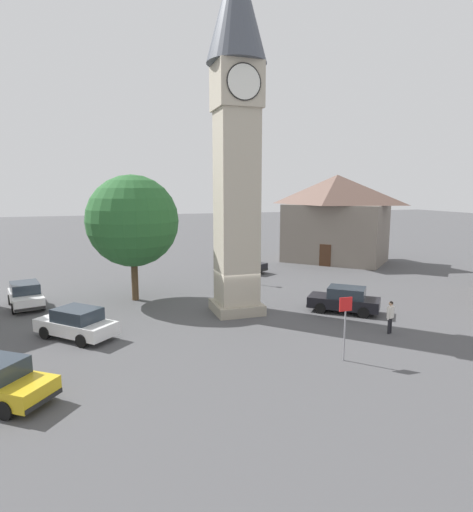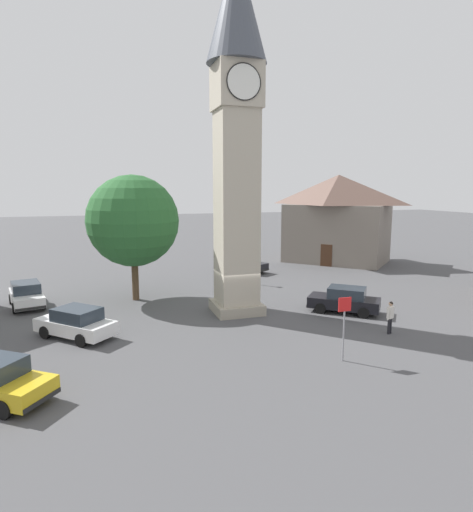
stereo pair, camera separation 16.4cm
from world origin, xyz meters
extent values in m
plane|color=#4C4C4F|center=(0.00, 0.00, 0.00)|extent=(200.00, 200.00, 0.00)
cube|color=#A59C89|center=(0.00, 0.00, 0.30)|extent=(2.77, 2.77, 0.60)
cube|color=#B7AD99|center=(0.00, 0.00, 6.13)|extent=(2.21, 2.21, 11.06)
cube|color=#B7AD99|center=(0.00, 0.00, 12.87)|extent=(2.48, 2.48, 2.44)
cone|color=#474C56|center=(0.00, 0.00, 17.13)|extent=(3.35, 3.35, 6.08)
cylinder|color=white|center=(0.00, 1.27, 12.87)|extent=(1.86, 0.04, 1.86)
torus|color=black|center=(0.00, 1.28, 12.87)|extent=(1.92, 0.06, 1.92)
cube|color=black|center=(0.00, 1.31, 13.08)|extent=(0.05, 0.02, 0.52)
cube|color=black|center=(0.28, 1.31, 12.87)|extent=(0.71, 0.02, 0.04)
cylinder|color=white|center=(0.00, -1.27, 12.87)|extent=(1.86, 0.04, 1.86)
torus|color=black|center=(0.00, -1.28, 12.87)|extent=(1.92, 0.06, 1.92)
cube|color=black|center=(6.10, -2.01, 0.59)|extent=(4.23, 3.94, 0.64)
cube|color=#28333D|center=(6.21, -2.10, 1.21)|extent=(2.61, 2.54, 0.64)
cylinder|color=black|center=(4.64, -1.83, 0.32)|extent=(0.63, 0.58, 0.64)
cylinder|color=black|center=(5.67, -0.60, 0.32)|extent=(0.63, 0.58, 0.64)
cylinder|color=black|center=(6.52, -3.41, 0.32)|extent=(0.63, 0.58, 0.64)
cylinder|color=black|center=(7.55, -2.19, 0.32)|extent=(0.63, 0.58, 0.64)
cube|color=black|center=(4.55, -0.71, 0.37)|extent=(1.16, 1.35, 0.16)
cube|color=white|center=(-8.95, -1.81, 0.59)|extent=(4.11, 4.10, 0.64)
cube|color=#28333D|center=(-8.85, -1.92, 1.21)|extent=(2.59, 2.59, 0.64)
cylinder|color=black|center=(-10.39, -1.51, 0.32)|extent=(0.61, 0.61, 0.64)
cylinder|color=black|center=(-9.26, -0.38, 0.32)|extent=(0.61, 0.61, 0.64)
cylinder|color=black|center=(-8.64, -3.25, 0.32)|extent=(0.61, 0.61, 0.64)
cylinder|color=black|center=(-7.52, -2.11, 0.32)|extent=(0.61, 0.61, 0.64)
cube|color=black|center=(-10.39, -0.39, 0.37)|extent=(1.26, 1.27, 0.16)
cylinder|color=black|center=(-9.83, -7.85, 0.32)|extent=(0.65, 0.55, 0.64)
cylinder|color=black|center=(-10.77, -9.14, 0.32)|extent=(0.65, 0.55, 0.64)
cube|color=black|center=(-9.66, -8.96, 0.37)|extent=(1.08, 1.42, 0.16)
cube|color=white|center=(-12.17, 5.10, 0.59)|extent=(2.64, 4.39, 0.64)
cube|color=#28333D|center=(-12.20, 5.25, 1.21)|extent=(2.02, 2.42, 0.64)
cylinder|color=black|center=(-11.09, 4.10, 0.32)|extent=(0.37, 0.67, 0.64)
cylinder|color=black|center=(-12.65, 3.71, 0.32)|extent=(0.37, 0.67, 0.64)
cylinder|color=black|center=(-11.69, 6.49, 0.32)|extent=(0.37, 0.67, 0.64)
cylinder|color=black|center=(-13.24, 6.10, 0.32)|extent=(0.37, 0.67, 0.64)
cube|color=black|center=(-11.68, 3.14, 0.37)|extent=(1.65, 0.52, 0.16)
cube|color=black|center=(4.46, 11.64, 0.59)|extent=(3.61, 4.38, 0.64)
cube|color=#28333D|center=(4.38, 11.76, 1.21)|extent=(2.43, 2.61, 0.64)
cylinder|color=black|center=(5.79, 11.01, 0.32)|extent=(0.52, 0.66, 0.64)
cylinder|color=black|center=(4.43, 10.17, 0.32)|extent=(0.52, 0.66, 0.64)
cylinder|color=black|center=(4.49, 13.10, 0.32)|extent=(0.52, 0.66, 0.64)
cylinder|color=black|center=(3.13, 12.26, 0.32)|extent=(0.52, 0.66, 0.64)
cube|color=black|center=(5.52, 9.92, 0.37)|extent=(1.48, 0.98, 0.16)
cylinder|color=black|center=(6.18, -6.10, 0.41)|extent=(0.13, 0.13, 0.82)
cylinder|color=black|center=(6.34, -6.02, 0.41)|extent=(0.13, 0.13, 0.82)
cube|color=white|center=(6.26, -6.06, 1.12)|extent=(0.42, 0.36, 0.60)
cylinder|color=white|center=(6.05, -6.17, 1.07)|extent=(0.09, 0.09, 0.60)
cylinder|color=white|center=(6.47, -5.96, 1.07)|extent=(0.09, 0.09, 0.60)
sphere|color=tan|center=(6.26, -6.06, 1.57)|extent=(0.22, 0.22, 0.22)
sphere|color=black|center=(6.26, -6.07, 1.59)|extent=(0.20, 0.20, 0.20)
cylinder|color=brown|center=(-5.52, 4.76, 1.59)|extent=(0.44, 0.44, 3.18)
sphere|color=#28602D|center=(-5.52, 4.76, 5.26)|extent=(5.93, 5.93, 5.93)
cube|color=slate|center=(15.09, 14.02, 2.88)|extent=(11.13, 11.28, 5.77)
pyramid|color=brown|center=(15.09, 14.02, 7.22)|extent=(11.68, 11.84, 2.91)
cube|color=#422819|center=(12.71, 11.81, 1.05)|extent=(0.81, 0.86, 2.10)
cylinder|color=black|center=(1.93, 8.35, 2.10)|extent=(0.12, 0.12, 4.21)
sphere|color=beige|center=(1.93, 8.35, 4.39)|extent=(0.36, 0.36, 0.36)
cylinder|color=gray|center=(2.13, -8.37, 1.10)|extent=(0.07, 0.07, 2.20)
cube|color=red|center=(2.13, -8.37, 2.50)|extent=(0.60, 0.04, 0.60)
camera|label=1|loc=(-7.65, -23.46, 7.33)|focal=29.84mm
camera|label=2|loc=(-7.50, -23.51, 7.33)|focal=29.84mm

